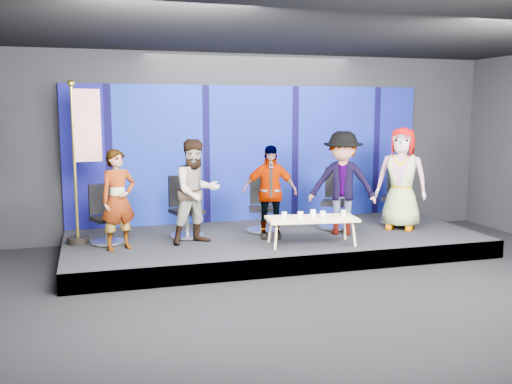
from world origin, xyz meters
TOP-DOWN VIEW (x-y plane):
  - ground at (0.00, 0.00)m, footprint 10.00×10.00m
  - room_walls at (0.00, 0.00)m, footprint 10.02×8.02m
  - riser at (0.00, 2.50)m, footprint 7.00×3.00m
  - backdrop at (0.00, 3.95)m, footprint 7.00×0.08m
  - chair_a at (-2.81, 2.65)m, footprint 0.70×0.70m
  - panelist_a at (-2.62, 2.19)m, footprint 0.66×0.56m
  - chair_b at (-1.50, 2.76)m, footprint 0.72×0.72m
  - panelist_b at (-1.40, 2.27)m, footprint 0.96×0.83m
  - chair_c at (-0.14, 2.82)m, footprint 0.66×0.66m
  - panelist_c at (-0.15, 2.32)m, footprint 0.98×0.59m
  - chair_d at (1.25, 2.72)m, footprint 0.85×0.85m
  - panelist_d at (1.14, 2.23)m, footprint 1.33×1.16m
  - chair_e at (2.55, 2.81)m, footprint 0.90×0.90m
  - panelist_e at (2.35, 2.34)m, footprint 1.07×1.02m
  - coffee_table at (0.34, 1.64)m, footprint 1.50×0.78m
  - mug_a at (-0.09, 1.73)m, footprint 0.08×0.08m
  - mug_b at (0.14, 1.62)m, footprint 0.09×0.09m
  - mug_c at (0.39, 1.73)m, footprint 0.09×0.09m
  - mug_d at (0.51, 1.60)m, footprint 0.09×0.09m
  - mug_e at (0.87, 1.61)m, footprint 0.08×0.08m
  - flag_stand at (-3.12, 2.77)m, footprint 0.60×0.35m

SIDE VIEW (x-z plane):
  - ground at x=0.00m, z-range 0.00..0.00m
  - riser at x=0.00m, z-range 0.00..0.30m
  - chair_a at x=-2.81m, z-range 0.14..1.09m
  - chair_c at x=-0.14m, z-range 0.14..1.10m
  - chair_b at x=-1.50m, z-range 0.12..1.16m
  - chair_d at x=1.25m, z-range 0.11..1.21m
  - chair_e at x=2.55m, z-range 0.11..1.24m
  - coffee_table at x=0.34m, z-range 0.48..0.92m
  - mug_a at x=-0.09m, z-range 0.74..0.84m
  - mug_e at x=0.87m, z-range 0.74..0.84m
  - mug_d at x=0.51m, z-range 0.74..0.84m
  - mug_b at x=0.14m, z-range 0.74..0.85m
  - mug_c at x=0.39m, z-range 0.74..0.85m
  - panelist_a at x=-2.62m, z-range 0.30..1.85m
  - panelist_c at x=-0.15m, z-range 0.30..1.86m
  - panelist_b at x=-1.40m, z-range 0.30..1.98m
  - panelist_d at x=1.14m, z-range 0.30..2.08m
  - panelist_e at x=2.35m, z-range 0.30..2.14m
  - backdrop at x=0.00m, z-range 0.30..2.90m
  - flag_stand at x=-3.12m, z-range 0.38..2.98m
  - room_walls at x=0.00m, z-range 0.67..4.18m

